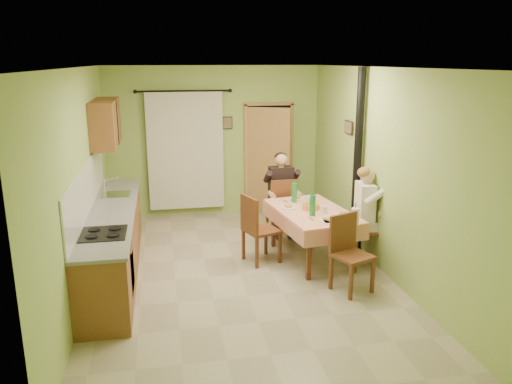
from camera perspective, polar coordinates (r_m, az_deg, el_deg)
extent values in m
cube|color=tan|center=(7.04, -1.87, -9.39)|extent=(4.00, 6.00, 0.01)
cube|color=#9FC062|center=(9.51, -4.79, 5.78)|extent=(4.00, 0.04, 2.80)
cube|color=#9FC062|center=(3.79, 5.15, -8.33)|extent=(4.00, 0.04, 2.80)
cube|color=#9FC062|center=(6.59, -19.41, 0.94)|extent=(0.04, 6.00, 2.80)
cube|color=#9FC062|center=(7.17, 14.05, 2.40)|extent=(0.04, 6.00, 2.80)
cube|color=white|center=(6.42, -2.09, 14.04)|extent=(4.00, 6.00, 0.04)
cube|color=brown|center=(7.21, -15.95, -5.61)|extent=(0.60, 3.60, 0.88)
cube|color=gray|center=(7.07, -16.21, -2.11)|extent=(0.64, 3.64, 0.04)
cube|color=white|center=(7.02, -18.72, 0.37)|extent=(0.02, 3.60, 0.66)
cube|color=silver|center=(7.83, -15.72, -0.33)|extent=(0.42, 0.42, 0.03)
cube|color=black|center=(6.11, -17.03, -4.57)|extent=(0.52, 0.56, 0.02)
cube|color=black|center=(6.25, -13.97, -8.57)|extent=(0.01, 0.55, 0.55)
cube|color=brown|center=(8.14, -16.81, 7.59)|extent=(0.35, 1.40, 0.70)
cylinder|color=black|center=(9.25, -8.29, 11.35)|extent=(1.70, 0.04, 0.04)
cube|color=silver|center=(9.40, -8.05, 4.65)|extent=(1.40, 0.06, 2.20)
cube|color=black|center=(9.73, 1.44, 3.81)|extent=(0.84, 0.03, 2.06)
cube|color=#B6844C|center=(9.63, -1.16, 3.70)|extent=(0.06, 0.06, 2.12)
cube|color=#B6844C|center=(9.82, 4.03, 3.88)|extent=(0.06, 0.06, 2.12)
cube|color=#B6844C|center=(9.57, 1.50, 10.04)|extent=(0.96, 0.06, 0.06)
cube|color=#B6844C|center=(9.53, 1.45, 3.52)|extent=(0.76, 0.39, 2.04)
cube|color=#E3937A|center=(7.36, 6.43, -2.22)|extent=(1.17, 1.71, 0.04)
cube|color=#E3937A|center=(6.72, 9.29, -4.99)|extent=(0.95, 0.15, 0.22)
cube|color=#E3937A|center=(8.09, 4.02, -1.41)|extent=(0.95, 0.15, 0.22)
cube|color=#E3937A|center=(7.21, 2.95, -3.43)|extent=(0.24, 1.58, 0.22)
cube|color=#E3937A|center=(7.61, 9.68, -2.65)|extent=(0.24, 1.58, 0.22)
cylinder|color=white|center=(7.92, 4.74, -0.74)|extent=(0.25, 0.25, 0.02)
ellipsoid|color=#CC7233|center=(7.91, 4.74, -0.60)|extent=(0.12, 0.12, 0.05)
cylinder|color=white|center=(6.84, 8.75, -3.40)|extent=(0.25, 0.25, 0.02)
ellipsoid|color=#CC7233|center=(6.83, 8.76, -3.23)|extent=(0.12, 0.12, 0.05)
cylinder|color=white|center=(7.19, 9.93, -2.53)|extent=(0.25, 0.25, 0.02)
ellipsoid|color=#CC7233|center=(7.19, 9.94, -2.37)|extent=(0.12, 0.12, 0.05)
cylinder|color=white|center=(7.44, 3.72, -1.75)|extent=(0.25, 0.25, 0.02)
ellipsoid|color=#CC7233|center=(7.43, 3.72, -1.60)|extent=(0.12, 0.12, 0.05)
cylinder|color=gold|center=(7.39, 6.28, -1.67)|extent=(0.26, 0.26, 0.08)
cylinder|color=white|center=(6.88, 8.38, -3.25)|extent=(0.28, 0.28, 0.02)
cube|color=tan|center=(6.92, 8.39, -2.97)|extent=(0.06, 0.07, 0.03)
cube|color=tan|center=(6.87, 8.67, -3.12)|extent=(0.07, 0.07, 0.03)
cube|color=tan|center=(6.86, 8.19, -3.13)|extent=(0.05, 0.07, 0.03)
cube|color=tan|center=(6.88, 8.46, -3.10)|extent=(0.06, 0.07, 0.03)
cube|color=tan|center=(6.89, 7.87, -3.05)|extent=(0.07, 0.07, 0.03)
cube|color=tan|center=(6.88, 8.51, -3.09)|extent=(0.05, 0.07, 0.03)
cylinder|color=silver|center=(7.24, 7.89, -2.00)|extent=(0.07, 0.07, 0.10)
cylinder|color=silver|center=(7.73, 6.05, -0.85)|extent=(0.07, 0.07, 0.10)
cylinder|color=white|center=(6.76, 11.27, -2.74)|extent=(0.11, 0.11, 0.22)
cylinder|color=silver|center=(6.75, 11.28, -2.50)|extent=(0.02, 0.02, 0.30)
cube|color=brown|center=(8.41, 2.88, -1.82)|extent=(0.45, 0.45, 0.04)
cube|color=brown|center=(8.15, 3.25, -0.37)|extent=(0.45, 0.04, 0.51)
cube|color=brown|center=(6.50, 10.98, -7.20)|extent=(0.56, 0.56, 0.04)
cube|color=brown|center=(6.54, 9.92, -4.52)|extent=(0.42, 0.20, 0.49)
cube|color=brown|center=(7.51, 12.39, -4.23)|extent=(0.51, 0.51, 0.04)
cube|color=brown|center=(7.48, 14.05, -2.15)|extent=(0.10, 0.46, 0.52)
cube|color=brown|center=(7.31, 0.64, -4.40)|extent=(0.58, 0.58, 0.04)
cube|color=brown|center=(7.12, -0.77, -2.57)|extent=(0.19, 0.44, 0.52)
cube|color=black|center=(8.29, 3.05, -1.49)|extent=(0.36, 0.40, 0.16)
cube|color=black|center=(8.33, 2.86, 1.07)|extent=(0.40, 0.22, 0.54)
sphere|color=tan|center=(8.23, 2.91, 3.69)|extent=(0.21, 0.21, 0.21)
ellipsoid|color=black|center=(8.26, 2.85, 4.02)|extent=(0.21, 0.21, 0.16)
cube|color=silver|center=(7.51, 13.17, -3.63)|extent=(0.44, 0.41, 0.16)
cube|color=silver|center=(7.37, 12.35, -1.08)|extent=(0.27, 0.43, 0.54)
sphere|color=tan|center=(7.28, 12.60, 1.88)|extent=(0.21, 0.21, 0.21)
ellipsoid|color=olive|center=(7.26, 12.31, 2.18)|extent=(0.21, 0.21, 0.16)
cylinder|color=black|center=(7.66, 11.51, 3.34)|extent=(0.12, 0.12, 2.80)
cylinder|color=black|center=(8.00, 11.05, -5.46)|extent=(0.24, 0.24, 0.30)
cube|color=black|center=(9.46, -3.30, 7.90)|extent=(0.19, 0.03, 0.23)
cube|color=brown|center=(8.17, 10.55, 7.28)|extent=(0.03, 0.31, 0.21)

